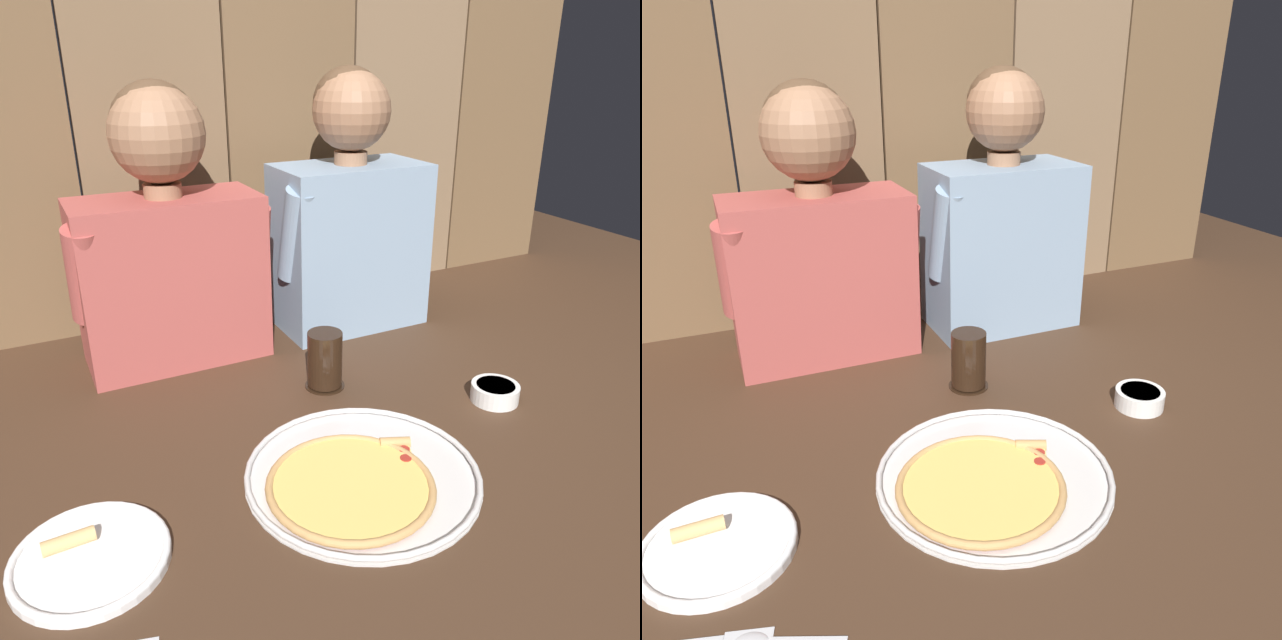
% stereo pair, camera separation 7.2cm
% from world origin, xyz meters
% --- Properties ---
extents(ground_plane, '(3.20, 3.20, 0.00)m').
position_xyz_m(ground_plane, '(0.00, 0.00, 0.00)').
color(ground_plane, '#422B1C').
extents(pizza_tray, '(0.40, 0.40, 0.03)m').
position_xyz_m(pizza_tray, '(-0.09, -0.17, 0.01)').
color(pizza_tray, silver).
rests_on(pizza_tray, ground).
extents(dinner_plate, '(0.22, 0.22, 0.03)m').
position_xyz_m(dinner_plate, '(-0.51, -0.15, 0.01)').
color(dinner_plate, white).
rests_on(dinner_plate, ground).
extents(drinking_glass, '(0.09, 0.09, 0.13)m').
position_xyz_m(drinking_glass, '(0.01, 0.15, 0.06)').
color(drinking_glass, black).
rests_on(drinking_glass, ground).
extents(dipping_bowl, '(0.10, 0.10, 0.04)m').
position_xyz_m(dipping_bowl, '(0.30, -0.07, 0.02)').
color(dipping_bowl, white).
rests_on(dipping_bowl, ground).
extents(diner_left, '(0.44, 0.21, 0.61)m').
position_xyz_m(diner_left, '(-0.23, 0.43, 0.29)').
color(diner_left, '#AD4C47').
rests_on(diner_left, ground).
extents(diner_right, '(0.40, 0.21, 0.64)m').
position_xyz_m(diner_right, '(0.23, 0.43, 0.29)').
color(diner_right, '#849EB7').
rests_on(diner_right, ground).
extents(wooden_backdrop_wall, '(2.19, 0.03, 1.42)m').
position_xyz_m(wooden_backdrop_wall, '(-0.00, 0.67, 0.71)').
color(wooden_backdrop_wall, brown).
rests_on(wooden_backdrop_wall, ground).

